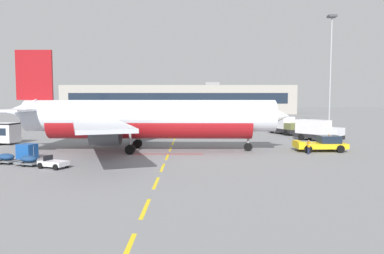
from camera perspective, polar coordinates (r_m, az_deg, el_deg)
ground at (r=63.42m, az=17.65°, el=-1.55°), size 400.00×400.00×0.00m
apron_paint_markings at (r=58.51m, az=-2.72°, el=-1.83°), size 8.00×97.03×0.01m
airliner_foreground at (r=45.19m, az=-7.24°, el=1.30°), size 34.70×34.63×12.20m
pushback_tug at (r=47.50m, az=19.35°, el=-2.45°), size 6.06×3.31×2.08m
airliner_mid_left at (r=118.49m, az=-16.16°, el=2.75°), size 28.24×27.58×9.98m
catering_truck at (r=58.65m, az=18.76°, el=-0.44°), size 6.36×6.89×3.14m
ground_power_truck at (r=68.01m, az=13.95°, el=0.31°), size 4.61×7.40×3.14m
baggage_train at (r=39.64m, az=-25.38°, el=-4.50°), size 11.21×6.01×1.14m
ground_crew_worker at (r=44.39m, az=17.50°, el=-2.84°), size 0.32×0.66×1.65m
uld_cargo_container at (r=42.73m, az=-24.12°, el=-3.48°), size 1.97×1.94×1.60m
apron_light_mast_far at (r=90.44m, az=20.58°, el=9.97°), size 1.80×1.80×24.98m
terminal_satellite at (r=159.56m, az=-2.03°, el=4.25°), size 94.61×25.62×13.22m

